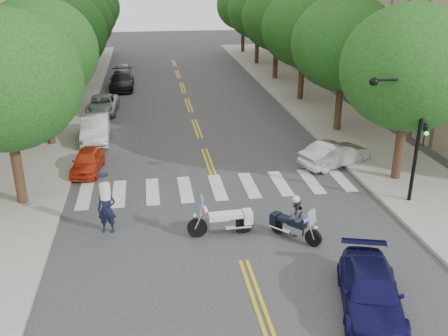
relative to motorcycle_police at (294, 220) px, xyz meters
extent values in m
plane|color=#38383A|center=(-2.20, -1.27, -0.82)|extent=(140.00, 140.00, 0.00)
cube|color=#9E9991|center=(-11.70, 20.73, -0.74)|extent=(5.00, 60.00, 0.15)
cube|color=#9E9991|center=(7.30, 20.73, -0.74)|extent=(5.00, 60.00, 0.15)
cylinder|color=#382316|center=(-11.00, 4.73, 0.84)|extent=(0.44, 0.44, 3.32)
ellipsoid|color=#183F12|center=(-11.00, 4.73, 4.75)|extent=(6.40, 6.40, 5.76)
cylinder|color=#382316|center=(-11.00, 12.73, 0.84)|extent=(0.44, 0.44, 3.32)
ellipsoid|color=#183F12|center=(-11.00, 12.73, 4.75)|extent=(6.40, 6.40, 5.76)
cylinder|color=#382316|center=(-11.00, 20.73, 0.84)|extent=(0.44, 0.44, 3.32)
ellipsoid|color=#183F12|center=(-11.00, 20.73, 4.75)|extent=(6.40, 6.40, 5.76)
cylinder|color=#382316|center=(-11.00, 28.73, 0.84)|extent=(0.44, 0.44, 3.32)
ellipsoid|color=#183F12|center=(-11.00, 28.73, 4.75)|extent=(6.40, 6.40, 5.76)
cylinder|color=#382316|center=(-11.00, 36.73, 0.84)|extent=(0.44, 0.44, 3.32)
ellipsoid|color=#183F12|center=(-11.00, 36.73, 4.75)|extent=(6.40, 6.40, 5.76)
cylinder|color=#382316|center=(-11.00, 44.73, 0.84)|extent=(0.44, 0.44, 3.32)
ellipsoid|color=#183F12|center=(-11.00, 44.73, 4.75)|extent=(6.40, 6.40, 5.76)
cylinder|color=#382316|center=(6.60, 4.73, 0.84)|extent=(0.44, 0.44, 3.32)
ellipsoid|color=#183F12|center=(6.60, 4.73, 4.75)|extent=(6.40, 6.40, 5.76)
cylinder|color=#382316|center=(6.60, 12.73, 0.84)|extent=(0.44, 0.44, 3.32)
ellipsoid|color=#183F12|center=(6.60, 12.73, 4.75)|extent=(6.40, 6.40, 5.76)
cylinder|color=#382316|center=(6.60, 20.73, 0.84)|extent=(0.44, 0.44, 3.32)
ellipsoid|color=#183F12|center=(6.60, 20.73, 4.75)|extent=(6.40, 6.40, 5.76)
cylinder|color=#382316|center=(6.60, 28.73, 0.84)|extent=(0.44, 0.44, 3.32)
ellipsoid|color=#183F12|center=(6.60, 28.73, 4.75)|extent=(6.40, 6.40, 5.76)
cylinder|color=#382316|center=(6.60, 36.73, 0.84)|extent=(0.44, 0.44, 3.32)
ellipsoid|color=#183F12|center=(6.60, 36.73, 4.75)|extent=(6.40, 6.40, 5.76)
cylinder|color=#382316|center=(6.60, 44.73, 0.84)|extent=(0.44, 0.44, 3.32)
ellipsoid|color=#183F12|center=(6.60, 44.73, 4.75)|extent=(6.40, 6.40, 5.76)
cylinder|color=black|center=(6.00, 2.23, 2.18)|extent=(0.16, 0.16, 6.00)
cylinder|color=black|center=(4.80, 2.23, 4.78)|extent=(2.40, 0.10, 0.10)
sphere|color=black|center=(3.70, 2.23, 4.73)|extent=(0.36, 0.36, 0.36)
imported|color=black|center=(6.25, 2.23, 2.38)|extent=(0.16, 0.20, 1.00)
sphere|color=#0CCC26|center=(6.25, 2.08, 2.48)|extent=(0.18, 0.18, 0.18)
cylinder|color=black|center=(0.59, -0.68, -0.48)|extent=(0.55, 0.60, 0.67)
cylinder|color=black|center=(-0.45, 0.52, -0.48)|extent=(0.58, 0.62, 0.67)
cube|color=silver|center=(0.04, -0.04, -0.37)|extent=(0.82, 0.88, 0.32)
cube|color=black|center=(0.10, -0.12, -0.12)|extent=(0.72, 0.76, 0.22)
cube|color=black|center=(-0.26, 0.30, -0.10)|extent=(0.66, 0.67, 0.16)
cube|color=black|center=(-0.55, 0.63, -0.22)|extent=(0.52, 0.51, 0.45)
cube|color=#8C99A5|center=(0.50, -0.58, 0.37)|extent=(0.47, 0.44, 0.54)
cube|color=red|center=(0.48, -0.37, 0.19)|extent=(0.14, 0.14, 0.08)
cube|color=#0C26E5|center=(0.30, -0.53, 0.19)|extent=(0.14, 0.14, 0.08)
imported|color=#474C56|center=(0.04, -0.04, 0.14)|extent=(0.96, 0.94, 1.56)
sphere|color=silver|center=(0.04, -0.04, 0.87)|extent=(0.30, 0.30, 0.30)
cylinder|color=black|center=(-3.66, 0.70, -0.43)|extent=(0.78, 0.19, 0.78)
cylinder|color=black|center=(-1.83, 0.76, -0.43)|extent=(0.79, 0.23, 0.78)
cube|color=silver|center=(-2.69, 0.73, -0.30)|extent=(1.04, 0.40, 0.37)
cube|color=white|center=(-2.80, 0.72, -0.02)|extent=(0.81, 0.44, 0.25)
cube|color=white|center=(-2.17, 0.75, 0.01)|extent=(0.64, 0.48, 0.18)
cube|color=white|center=(-1.65, 0.76, -0.13)|extent=(0.36, 0.51, 0.52)
cube|color=#8C99A5|center=(-3.51, 0.70, 0.56)|extent=(0.19, 0.58, 0.63)
cube|color=red|center=(-3.31, 0.57, 0.35)|extent=(0.12, 0.12, 0.09)
cube|color=#0C26E5|center=(-3.32, 0.85, 0.35)|extent=(0.12, 0.12, 0.09)
imported|color=black|center=(-7.11, 1.64, 0.18)|extent=(0.81, 0.61, 2.00)
imported|color=silver|center=(4.30, 7.08, -0.16)|extent=(4.22, 2.89, 1.32)
imported|color=#111045|center=(1.11, -4.53, -0.19)|extent=(2.94, 4.68, 1.26)
imported|color=red|center=(-8.50, 8.23, -0.24)|extent=(1.70, 3.53, 1.16)
imported|color=silver|center=(-8.50, 13.23, -0.07)|extent=(1.76, 4.59, 1.49)
imported|color=#A7AAAF|center=(-8.50, 19.55, -0.20)|extent=(2.27, 4.51, 1.23)
imported|color=black|center=(-7.40, 27.09, -0.10)|extent=(2.05, 4.99, 1.44)
imported|color=gray|center=(-7.40, 31.93, -0.19)|extent=(1.64, 3.75, 1.26)
camera|label=1|loc=(-5.27, -16.35, 8.99)|focal=40.00mm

